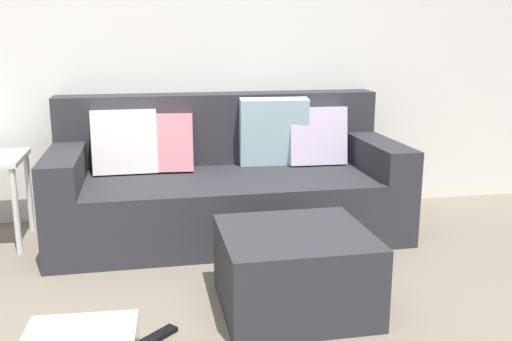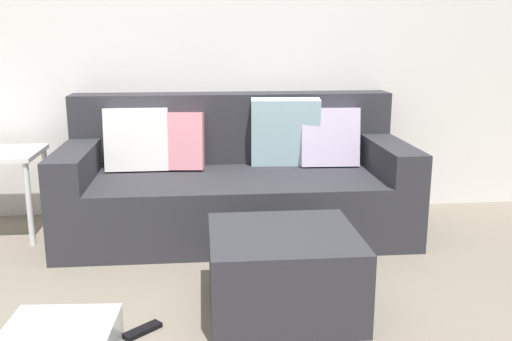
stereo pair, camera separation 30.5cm
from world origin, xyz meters
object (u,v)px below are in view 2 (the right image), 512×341
(couch_sectional, at_px, (235,180))
(remote_by_storage_bin, at_px, (142,330))
(ottoman, at_px, (283,271))
(storage_bin, at_px, (61,340))

(couch_sectional, bearing_deg, remote_by_storage_bin, -109.98)
(ottoman, bearing_deg, couch_sectional, 97.38)
(couch_sectional, height_order, remote_by_storage_bin, couch_sectional)
(remote_by_storage_bin, bearing_deg, storage_bin, 166.03)
(ottoman, xyz_separation_m, storage_bin, (-0.95, -0.33, -0.12))
(ottoman, relative_size, remote_by_storage_bin, 3.75)
(storage_bin, relative_size, remote_by_storage_bin, 2.37)
(couch_sectional, relative_size, ottoman, 3.20)
(storage_bin, xyz_separation_m, remote_by_storage_bin, (0.31, 0.16, -0.06))
(storage_bin, bearing_deg, ottoman, 19.03)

